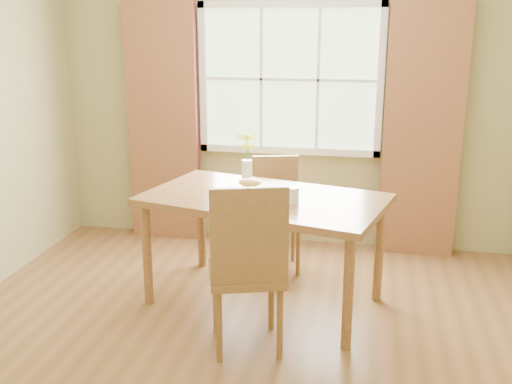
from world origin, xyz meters
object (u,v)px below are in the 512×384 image
object	(u,v)px
dining_table	(264,208)
croissant_sandwich	(250,187)
chair_near	(248,263)
chair_far	(276,208)
water_glass	(293,196)
flower_vase	(247,154)

from	to	relation	value
dining_table	croissant_sandwich	distance (m)	0.20
chair_near	chair_far	distance (m)	1.41
croissant_sandwich	water_glass	xyz separation A→B (m)	(0.31, -0.08, -0.02)
dining_table	flower_vase	world-z (taller)	flower_vase
chair_far	water_glass	world-z (taller)	same
croissant_sandwich	chair_near	bearing A→B (deg)	-79.32
dining_table	flower_vase	bearing A→B (deg)	137.28
chair_far	water_glass	xyz separation A→B (m)	(0.24, -0.84, 0.36)
chair_far	croissant_sandwich	size ratio (longest dim) A/B	5.43
dining_table	chair_far	distance (m)	0.73
chair_near	croissant_sandwich	bearing A→B (deg)	82.81
dining_table	flower_vase	distance (m)	0.46
chair_near	croissant_sandwich	distance (m)	0.72
water_glass	flower_vase	xyz separation A→B (m)	(-0.40, 0.42, 0.18)
chair_far	flower_vase	size ratio (longest dim) A/B	2.35
chair_far	flower_vase	xyz separation A→B (m)	(-0.16, -0.42, 0.54)
dining_table	chair_near	bearing A→B (deg)	-73.21
chair_near	flower_vase	world-z (taller)	flower_vase
chair_near	croissant_sandwich	xyz separation A→B (m)	(-0.12, 0.65, 0.29)
dining_table	water_glass	world-z (taller)	water_glass
chair_near	croissant_sandwich	world-z (taller)	chair_near
chair_near	water_glass	size ratio (longest dim) A/B	9.54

